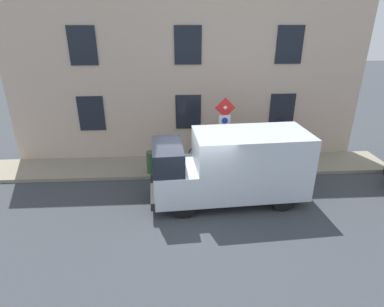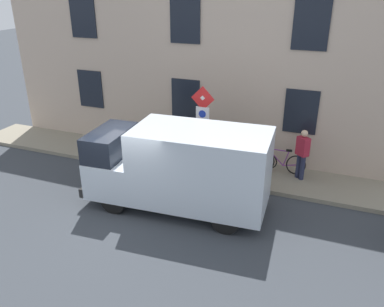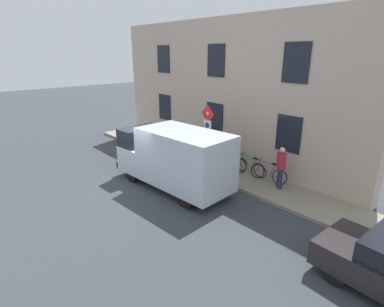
% 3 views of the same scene
% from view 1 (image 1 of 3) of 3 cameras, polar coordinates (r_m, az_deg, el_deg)
% --- Properties ---
extents(ground_plane, '(80.00, 80.00, 0.00)m').
position_cam_1_polar(ground_plane, '(10.78, 0.48, -10.04)').
color(ground_plane, '#373C42').
extents(sidewalk_slab, '(2.01, 17.16, 0.14)m').
position_cam_1_polar(sidewalk_slab, '(13.57, -0.44, -2.28)').
color(sidewalk_slab, gray).
rests_on(sidewalk_slab, ground_plane).
extents(building_facade, '(0.75, 15.16, 6.91)m').
position_cam_1_polar(building_facade, '(13.82, -0.79, 12.98)').
color(building_facade, '#C4AC97').
rests_on(building_facade, ground_plane).
extents(sign_post_stacked, '(0.15, 0.56, 2.98)m').
position_cam_1_polar(sign_post_stacked, '(12.22, 5.91, 4.68)').
color(sign_post_stacked, '#474C47').
rests_on(sign_post_stacked, sidewalk_slab).
extents(delivery_van, '(2.33, 5.45, 2.50)m').
position_cam_1_polar(delivery_van, '(10.76, 7.44, -2.19)').
color(delivery_van, silver).
rests_on(delivery_van, ground_plane).
extents(bicycle_purple, '(0.46, 1.72, 0.89)m').
position_cam_1_polar(bicycle_purple, '(14.46, 14.36, 0.53)').
color(bicycle_purple, black).
rests_on(bicycle_purple, sidewalk_slab).
extents(bicycle_green, '(0.46, 1.71, 0.89)m').
position_cam_1_polar(bicycle_green, '(14.20, 10.65, 0.45)').
color(bicycle_green, black).
rests_on(bicycle_green, sidewalk_slab).
extents(bicycle_black, '(0.47, 1.72, 0.89)m').
position_cam_1_polar(bicycle_black, '(14.00, 6.82, 0.36)').
color(bicycle_black, black).
rests_on(bicycle_black, sidewalk_slab).
extents(bicycle_red, '(0.46, 1.71, 0.89)m').
position_cam_1_polar(bicycle_red, '(13.87, 2.90, 0.27)').
color(bicycle_red, black).
rests_on(bicycle_red, sidewalk_slab).
extents(pedestrian, '(0.46, 0.47, 1.72)m').
position_cam_1_polar(pedestrian, '(14.28, 17.55, 2.28)').
color(pedestrian, '#262B47').
rests_on(pedestrian, sidewalk_slab).
extents(litter_bin, '(0.44, 0.44, 0.90)m').
position_cam_1_polar(litter_bin, '(12.78, -7.31, -1.60)').
color(litter_bin, '#2D5133').
rests_on(litter_bin, sidewalk_slab).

